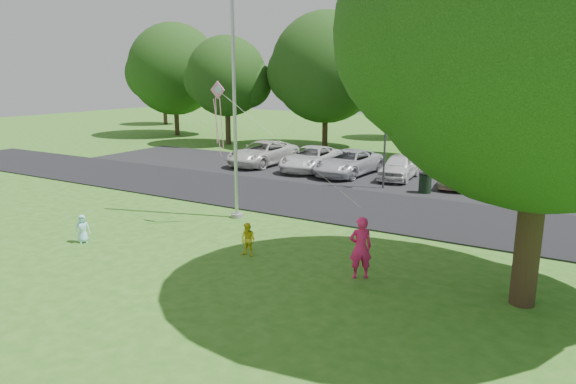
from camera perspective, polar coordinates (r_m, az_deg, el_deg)
The scene contains 14 objects.
ground at distance 15.16m, azimuth -6.08°, elevation -9.07°, with size 120.00×120.00×0.00m, color #326F1D.
park_road at distance 22.65m, azimuth 7.54°, elevation -1.57°, with size 60.00×6.00×0.06m, color black.
parking_strip at distance 28.61m, azimuth 12.65°, elevation 1.27°, with size 42.00×7.00×0.06m, color black.
flagpole at distance 20.22m, azimuth -5.95°, elevation 8.63°, with size 0.50×0.50×10.00m.
street_lamp at distance 25.83m, azimuth 11.22°, elevation 6.99°, with size 1.45×0.27×5.15m.
trash_can at distance 25.64m, azimuth 14.99°, elevation 0.90°, with size 0.64×0.64×1.01m.
big_tree at distance 13.38m, azimuth 26.89°, elevation 16.72°, with size 9.73×9.17×11.68m.
tree_row at distance 36.13m, azimuth 19.97°, elevation 12.27°, with size 64.35×11.94×10.88m.
horizon_trees at distance 45.36m, azimuth 25.29°, elevation 10.02°, with size 77.46×7.20×7.02m.
parked_cars at distance 29.00m, azimuth 9.91°, elevation 3.02°, with size 21.06×5.72×1.49m.
woman at distance 14.67m, azimuth 8.07°, elevation -6.14°, with size 0.66×0.43×1.80m, color #FB216F.
child_yellow at distance 16.39m, azimuth -4.47°, elevation -5.31°, with size 0.53×0.41×1.08m, color yellow.
child_blue at distance 19.00m, azimuth -21.87°, elevation -3.81°, with size 0.48×0.31×0.98m, color #A6F0FF.
kite at distance 18.94m, azimuth -7.52°, elevation 9.72°, with size 6.90×2.39×3.40m.
Camera 1 is at (8.45, -11.25, 5.67)m, focal length 32.00 mm.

